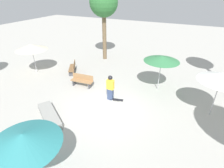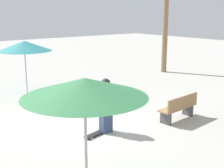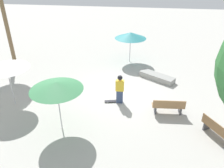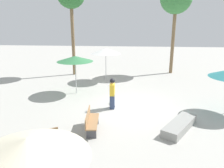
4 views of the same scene
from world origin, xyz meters
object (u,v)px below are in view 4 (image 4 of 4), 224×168
skater_main (112,92)px  shade_umbrella_white (106,51)px  concrete_ledge (180,126)px  shade_umbrella_cream (27,149)px  shade_umbrella_green (75,59)px  skateboard (112,104)px  bench_near (91,121)px  bench_far (36,145)px

skater_main → shade_umbrella_white: (5.62, 0.99, 1.43)m
concrete_ledge → shade_umbrella_cream: shade_umbrella_cream is taller
concrete_ledge → shade_umbrella_green: (4.50, 5.61, 2.05)m
skateboard → bench_near: 3.05m
concrete_ledge → shade_umbrella_green: shade_umbrella_green is taller
bench_near → shade_umbrella_cream: 5.06m
skateboard → bench_near: (-2.96, 0.63, 0.37)m
skateboard → concrete_ledge: bearing=-142.4°
concrete_ledge → bench_far: size_ratio=1.47×
bench_near → shade_umbrella_green: (4.93, 1.87, 1.81)m
concrete_ledge → shade_umbrella_white: bearing=27.7°
shade_umbrella_cream → shade_umbrella_white: (12.91, 0.00, 0.19)m
skateboard → shade_umbrella_cream: size_ratio=0.34×
shade_umbrella_green → bench_near: bearing=-159.2°
skater_main → shade_umbrella_white: bearing=9.5°
bench_far → shade_umbrella_cream: shade_umbrella_cream is taller
bench_far → shade_umbrella_cream: bearing=82.1°
bench_near → skateboard: bearing=163.3°
skater_main → skateboard: skater_main is taller
skater_main → concrete_ledge: (-2.11, -3.08, -0.71)m
skateboard → shade_umbrella_green: (1.97, 2.50, 2.17)m
bench_near → shade_umbrella_cream: (-4.76, 0.32, 1.70)m
concrete_ledge → shade_umbrella_white: shade_umbrella_white is taller
skater_main → shade_umbrella_green: 3.74m
skater_main → shade_umbrella_green: (2.39, 2.54, 1.34)m
skateboard → concrete_ledge: (-2.53, -3.11, 0.12)m
shade_umbrella_cream → shade_umbrella_green: size_ratio=1.01×
concrete_ledge → bench_far: bench_far is taller
skater_main → shade_umbrella_white: 5.88m
skater_main → concrete_ledge: 3.80m
concrete_ledge → shade_umbrella_cream: bearing=141.9°
skater_main → shade_umbrella_green: shade_umbrella_green is taller
bench_near → shade_umbrella_white: bearing=177.6°
skater_main → bench_near: skater_main is taller
bench_near → shade_umbrella_green: 5.57m
bench_near → shade_umbrella_white: size_ratio=0.64×
skater_main → shade_umbrella_green: size_ratio=0.68×
concrete_ledge → bench_near: size_ratio=1.44×
concrete_ledge → skateboard: bearing=50.9°
shade_umbrella_cream → concrete_ledge: bearing=-38.1°
bench_near → shade_umbrella_cream: shade_umbrella_cream is taller
bench_far → shade_umbrella_cream: size_ratio=0.65×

